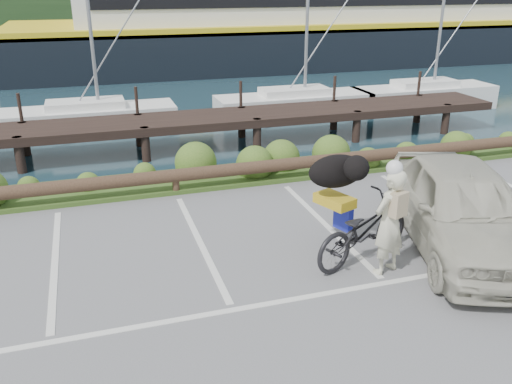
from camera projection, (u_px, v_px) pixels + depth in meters
ground at (226, 296)px, 8.49m from camera, size 72.00×72.00×0.00m
harbor_backdrop at (92, 15)px, 78.24m from camera, size 170.00×160.00×30.00m
vegetation_strip at (171, 182)px, 13.18m from camera, size 34.00×1.60×0.10m
log_rail at (176, 194)px, 12.58m from camera, size 32.00×0.30×0.60m
bicycle at (364, 230)px, 9.40m from camera, size 2.35×1.52×1.17m
cyclist at (389, 222)px, 8.90m from camera, size 0.78×0.65×1.84m
dog at (336, 171)px, 9.59m from camera, size 0.85×1.16×0.61m
parked_car at (462, 207)px, 9.79m from camera, size 3.25×5.08×1.61m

